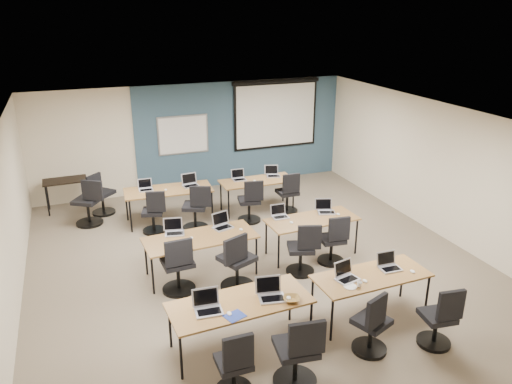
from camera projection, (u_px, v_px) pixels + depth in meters
name	position (u px, v px, depth m)	size (l,w,h in m)	color
floor	(258.00, 265.00, 9.18)	(8.00, 9.00, 0.02)	#6B6354
ceiling	(258.00, 121.00, 8.23)	(8.00, 9.00, 0.02)	white
wall_back	(194.00, 137.00, 12.64)	(8.00, 0.04, 2.70)	beige
wall_front	(426.00, 355.00, 4.76)	(8.00, 0.04, 2.70)	beige
wall_left	(6.00, 231.00, 7.37)	(0.04, 9.00, 2.70)	beige
wall_right	(443.00, 171.00, 10.03)	(0.04, 9.00, 2.70)	beige
blue_accent_panel	(241.00, 133.00, 13.03)	(5.50, 0.04, 2.70)	#3D5977
whiteboard	(183.00, 135.00, 12.44)	(1.28, 0.03, 0.98)	#9BA3B0
projector_screen	(276.00, 111.00, 13.10)	(2.40, 0.10, 1.82)	black
training_table_front_left	(240.00, 305.00, 6.74)	(1.94, 0.81, 0.73)	brown
training_table_front_right	(371.00, 278.00, 7.42)	(1.75, 0.73, 0.73)	#9F6428
training_table_mid_left	(200.00, 239.00, 8.63)	(1.94, 0.81, 0.73)	brown
training_table_mid_right	(312.00, 221.00, 9.37)	(1.73, 0.72, 0.73)	#A16139
training_table_back_left	(168.00, 191.00, 10.86)	(1.88, 0.78, 0.73)	brown
training_table_back_right	(257.00, 182.00, 11.42)	(1.69, 0.71, 0.73)	brown
laptop_0	(208.00, 306.00, 6.53)	(0.36, 0.30, 0.27)	#BEBEBE
mouse_0	(229.00, 314.00, 6.46)	(0.06, 0.10, 0.03)	white
task_chair_0	(235.00, 369.00, 5.99)	(0.46, 0.46, 0.95)	black
laptop_1	(271.00, 293.00, 6.82)	(0.36, 0.30, 0.27)	#A8A8A8
mouse_1	(288.00, 297.00, 6.81)	(0.07, 0.10, 0.04)	white
task_chair_1	(298.00, 357.00, 6.13)	(0.56, 0.56, 1.04)	black
laptop_2	(346.00, 275.00, 7.29)	(0.33, 0.28, 0.25)	silver
mouse_2	(365.00, 281.00, 7.22)	(0.06, 0.10, 0.03)	white
task_chair_2	(372.00, 328.00, 6.73)	(0.51, 0.49, 0.97)	black
laptop_3	(389.00, 265.00, 7.58)	(0.31, 0.27, 0.24)	#A7A7B1
mouse_3	(413.00, 271.00, 7.47)	(0.06, 0.10, 0.04)	white
task_chair_3	(440.00, 322.00, 6.87)	(0.47, 0.47, 0.96)	black
laptop_4	(174.00, 230.00, 8.74)	(0.33, 0.28, 0.25)	silver
mouse_4	(191.00, 238.00, 8.56)	(0.05, 0.09, 0.03)	white
task_chair_4	(178.00, 269.00, 8.17)	(0.56, 0.56, 1.03)	black
laptop_5	(222.00, 224.00, 8.98)	(0.34, 0.29, 0.26)	#BCBCBC
mouse_5	(241.00, 229.00, 8.88)	(0.06, 0.09, 0.03)	white
task_chair_5	(237.00, 266.00, 8.26)	(0.61, 0.58, 1.05)	black
laptop_6	(279.00, 214.00, 9.42)	(0.30, 0.25, 0.23)	silver
mouse_6	(291.00, 222.00, 9.16)	(0.06, 0.10, 0.04)	white
task_chair_6	(303.00, 253.00, 8.75)	(0.52, 0.51, 0.99)	black
laptop_7	(325.00, 209.00, 9.63)	(0.33, 0.28, 0.25)	silver
mouse_7	(338.00, 214.00, 9.53)	(0.06, 0.10, 0.04)	white
task_chair_7	(333.00, 244.00, 9.11)	(0.49, 0.49, 0.97)	black
laptop_8	(146.00, 187.00, 10.80)	(0.30, 0.26, 0.23)	#B6B6B6
mouse_8	(166.00, 190.00, 10.79)	(0.06, 0.09, 0.03)	white
task_chair_8	(154.00, 215.00, 10.36)	(0.48, 0.47, 0.96)	black
laptop_9	(190.00, 183.00, 11.05)	(0.35, 0.29, 0.26)	silver
mouse_9	(201.00, 188.00, 10.90)	(0.06, 0.09, 0.03)	white
task_chair_9	(196.00, 211.00, 10.49)	(0.57, 0.54, 1.02)	black
laptop_10	(239.00, 177.00, 11.43)	(0.30, 0.26, 0.23)	silver
mouse_10	(255.00, 181.00, 11.35)	(0.06, 0.09, 0.03)	white
task_chair_10	(250.00, 204.00, 10.88)	(0.51, 0.51, 0.99)	black
laptop_11	(273.00, 173.00, 11.67)	(0.32, 0.27, 0.24)	#B3B3BA
mouse_11	(284.00, 177.00, 11.58)	(0.06, 0.09, 0.03)	white
task_chair_11	(288.00, 196.00, 11.37)	(0.50, 0.50, 0.98)	black
blue_mousepad	(235.00, 316.00, 6.42)	(0.25, 0.21, 0.01)	#233798
snack_bowl	(292.00, 299.00, 6.74)	(0.24, 0.24, 0.06)	brown
snack_plate	(350.00, 286.00, 7.09)	(0.19, 0.19, 0.01)	white
coffee_cup	(359.00, 285.00, 7.07)	(0.06, 0.06, 0.06)	white
utility_table	(65.00, 183.00, 11.40)	(0.96, 0.53, 0.75)	black
spare_chair_a	(101.00, 197.00, 11.28)	(0.61, 0.52, 1.00)	black
spare_chair_b	(89.00, 206.00, 10.73)	(0.65, 0.58, 1.05)	black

